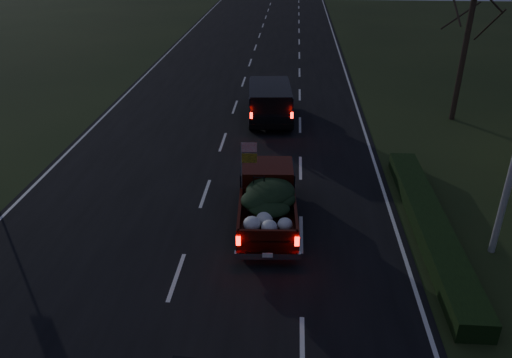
# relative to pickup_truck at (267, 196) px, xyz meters

# --- Properties ---
(ground) EXTENTS (120.00, 120.00, 0.00)m
(ground) POSITION_rel_pickup_truck_xyz_m (-2.44, -3.28, -0.96)
(ground) COLOR black
(ground) RESTS_ON ground
(road_asphalt) EXTENTS (14.00, 120.00, 0.02)m
(road_asphalt) POSITION_rel_pickup_truck_xyz_m (-2.44, -3.28, -0.95)
(road_asphalt) COLOR black
(road_asphalt) RESTS_ON ground
(hedge_row) EXTENTS (1.00, 10.00, 0.60)m
(hedge_row) POSITION_rel_pickup_truck_xyz_m (5.36, -0.28, -0.66)
(hedge_row) COLOR black
(hedge_row) RESTS_ON ground
(bare_tree_far) EXTENTS (3.60, 3.60, 7.00)m
(bare_tree_far) POSITION_rel_pickup_truck_xyz_m (9.06, 10.72, 4.27)
(bare_tree_far) COLOR black
(bare_tree_far) RESTS_ON ground
(pickup_truck) EXTENTS (2.16, 5.01, 2.57)m
(pickup_truck) POSITION_rel_pickup_truck_xyz_m (0.00, 0.00, 0.00)
(pickup_truck) COLOR #370E07
(pickup_truck) RESTS_ON ground
(lead_suv) EXTENTS (2.55, 5.25, 1.46)m
(lead_suv) POSITION_rel_pickup_truck_xyz_m (-0.42, 9.99, 0.14)
(lead_suv) COLOR black
(lead_suv) RESTS_ON ground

